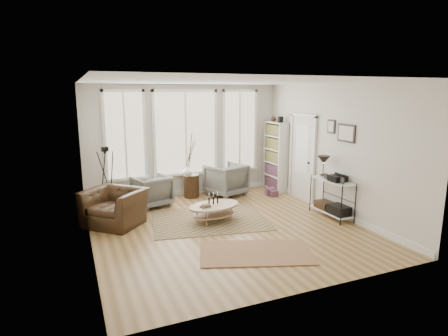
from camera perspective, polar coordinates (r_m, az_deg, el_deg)
name	(u,v)px	position (r m, az deg, el deg)	size (l,w,h in m)	color
room	(227,158)	(7.38, 0.43, 1.55)	(5.50, 5.54, 2.90)	#A3804F
bay_window	(186,135)	(9.85, -5.85, 5.08)	(4.14, 0.12, 2.24)	tan
door	(302,156)	(9.62, 11.85, 1.82)	(0.09, 1.06, 2.22)	silver
bookcase	(276,156)	(10.47, 7.89, 1.81)	(0.31, 0.85, 2.06)	white
low_shelf	(332,194)	(8.51, 16.11, -3.87)	(0.38, 1.08, 1.30)	white
wall_art	(342,131)	(8.41, 17.57, 5.35)	(0.04, 0.88, 0.44)	black
rug_main	(210,220)	(8.12, -2.18, -7.89)	(2.42, 1.81, 0.01)	brown
rug_runner	(256,252)	(6.57, 4.87, -12.69)	(1.90, 1.06, 0.01)	brown
coffee_table	(214,208)	(7.96, -1.54, -6.18)	(1.29, 0.98, 0.53)	tan
armchair_left	(152,191)	(9.16, -10.97, -3.44)	(0.79, 0.82, 0.74)	slate
armchair_right	(226,179)	(9.93, 0.31, -1.76)	(0.90, 0.92, 0.84)	slate
side_table	(191,167)	(9.68, -5.03, 0.19)	(0.40, 0.40, 1.68)	#362111
vase	(187,171)	(9.51, -5.63, -0.46)	(0.26, 0.26, 0.28)	silver
accent_chair	(114,207)	(8.08, -16.35, -5.76)	(1.13, 0.99, 0.74)	#362111
tripod_camera	(107,181)	(9.08, -17.42, -1.89)	(0.52, 0.52, 1.48)	black
book_stack_near	(270,191)	(10.12, 7.05, -3.52)	(0.22, 0.28, 0.18)	maroon
book_stack_far	(273,193)	(9.99, 7.50, -3.80)	(0.20, 0.25, 0.16)	maroon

